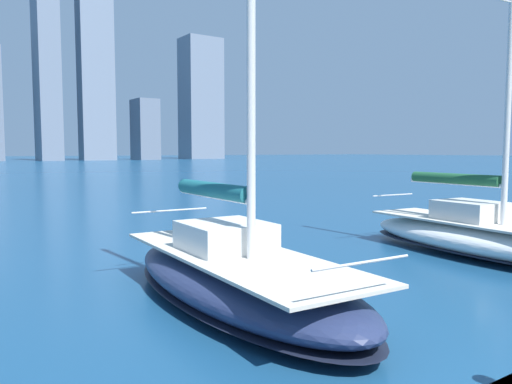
# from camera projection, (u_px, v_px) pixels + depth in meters

# --- Properties ---
(sailboat_forest) EXTENTS (3.15, 8.11, 10.78)m
(sailboat_forest) POSITION_uv_depth(u_px,v_px,m) (482.00, 235.00, 14.12)
(sailboat_forest) COLOR white
(sailboat_forest) RESTS_ON ground
(sailboat_teal) EXTENTS (3.06, 7.72, 10.13)m
(sailboat_teal) POSITION_uv_depth(u_px,v_px,m) (235.00, 273.00, 9.75)
(sailboat_teal) COLOR navy
(sailboat_teal) RESTS_ON ground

